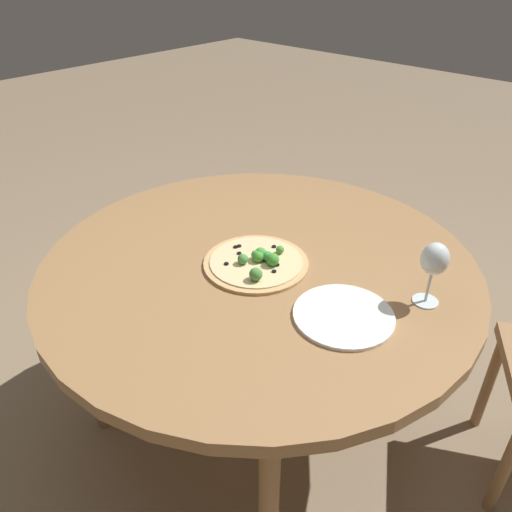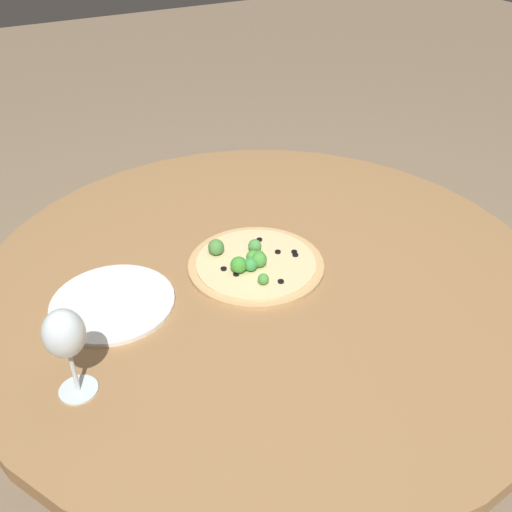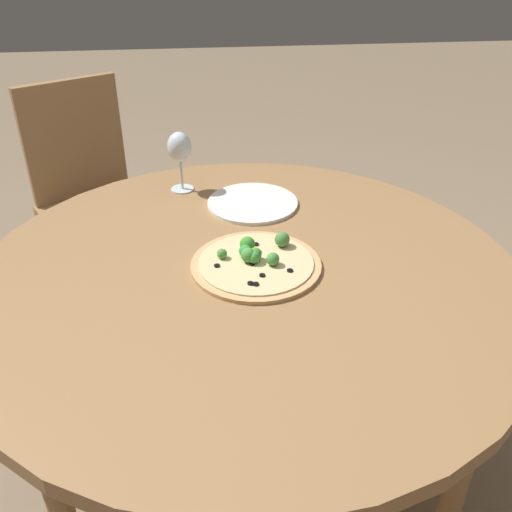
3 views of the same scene
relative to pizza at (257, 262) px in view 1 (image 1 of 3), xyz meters
name	(u,v)px [view 1 (image 1 of 3)]	position (x,y,z in m)	size (l,w,h in m)	color
ground_plane	(258,418)	(0.01, -0.02, -0.73)	(12.00, 12.00, 0.00)	#847056
dining_table	(259,274)	(0.01, -0.02, -0.06)	(1.32, 1.32, 0.72)	olive
pizza	(257,262)	(0.00, 0.00, 0.00)	(0.31, 0.31, 0.05)	tan
wine_glass	(434,261)	(-0.45, -0.18, 0.12)	(0.07, 0.07, 0.18)	silver
plate_near	(343,315)	(-0.33, 0.03, -0.01)	(0.26, 0.26, 0.01)	white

